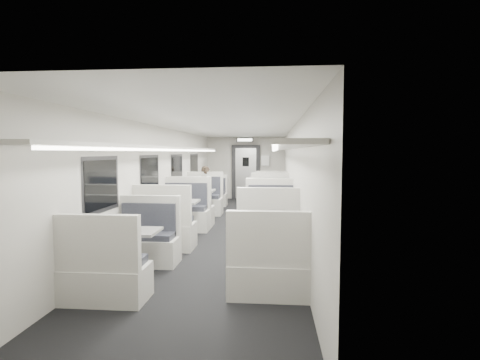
% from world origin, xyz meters
% --- Properties ---
extents(room, '(3.24, 12.24, 2.64)m').
position_xyz_m(room, '(0.00, 0.00, 1.20)').
color(room, black).
rests_on(room, ground).
extents(booth_left_a, '(0.97, 1.97, 1.05)m').
position_xyz_m(booth_left_a, '(-1.00, 3.26, 0.35)').
color(booth_left_a, beige).
rests_on(booth_left_a, room).
extents(booth_left_b, '(1.15, 2.33, 1.24)m').
position_xyz_m(booth_left_b, '(-1.00, 1.33, 0.42)').
color(booth_left_b, beige).
rests_on(booth_left_b, room).
extents(booth_left_c, '(1.14, 2.31, 1.24)m').
position_xyz_m(booth_left_c, '(-1.00, -0.86, 0.41)').
color(booth_left_c, beige).
rests_on(booth_left_c, room).
extents(booth_left_d, '(1.02, 2.07, 1.11)m').
position_xyz_m(booth_left_d, '(-1.00, -3.44, 0.37)').
color(booth_left_d, beige).
rests_on(booth_left_d, room).
extents(booth_right_a, '(1.09, 2.21, 1.18)m').
position_xyz_m(booth_right_a, '(1.00, 3.24, 0.40)').
color(booth_right_a, beige).
rests_on(booth_right_a, room).
extents(booth_right_b, '(1.14, 2.31, 1.23)m').
position_xyz_m(booth_right_b, '(1.00, 1.13, 0.41)').
color(booth_right_b, beige).
rests_on(booth_right_b, room).
extents(booth_right_c, '(1.13, 2.29, 1.23)m').
position_xyz_m(booth_right_c, '(1.00, -1.14, 0.41)').
color(booth_right_c, beige).
rests_on(booth_right_c, room).
extents(booth_right_d, '(1.03, 2.10, 1.12)m').
position_xyz_m(booth_right_d, '(1.00, -3.09, 0.38)').
color(booth_right_d, beige).
rests_on(booth_right_d, room).
extents(passenger, '(0.59, 0.47, 1.42)m').
position_xyz_m(passenger, '(-0.93, 2.40, 0.71)').
color(passenger, black).
rests_on(passenger, room).
extents(window_a, '(0.02, 1.18, 0.84)m').
position_xyz_m(window_a, '(-1.49, 3.40, 1.35)').
color(window_a, black).
rests_on(window_a, room).
extents(window_b, '(0.02, 1.18, 0.84)m').
position_xyz_m(window_b, '(-1.49, 1.20, 1.35)').
color(window_b, black).
rests_on(window_b, room).
extents(window_c, '(0.02, 1.18, 0.84)m').
position_xyz_m(window_c, '(-1.49, -1.00, 1.35)').
color(window_c, black).
rests_on(window_c, room).
extents(window_d, '(0.02, 1.18, 0.84)m').
position_xyz_m(window_d, '(-1.49, -3.20, 1.35)').
color(window_d, black).
rests_on(window_d, room).
extents(luggage_rack_left, '(0.46, 10.40, 0.09)m').
position_xyz_m(luggage_rack_left, '(-1.24, -0.30, 1.92)').
color(luggage_rack_left, beige).
rests_on(luggage_rack_left, room).
extents(luggage_rack_right, '(0.46, 10.40, 0.09)m').
position_xyz_m(luggage_rack_right, '(1.24, -0.30, 1.92)').
color(luggage_rack_right, beige).
rests_on(luggage_rack_right, room).
extents(vestibule_door, '(1.10, 0.13, 2.10)m').
position_xyz_m(vestibule_door, '(0.00, 5.93, 1.04)').
color(vestibule_door, black).
rests_on(vestibule_door, room).
extents(exit_sign, '(0.62, 0.12, 0.16)m').
position_xyz_m(exit_sign, '(0.00, 5.44, 2.28)').
color(exit_sign, black).
rests_on(exit_sign, room).
extents(wall_notice, '(0.32, 0.02, 0.40)m').
position_xyz_m(wall_notice, '(0.75, 5.92, 1.50)').
color(wall_notice, white).
rests_on(wall_notice, room).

